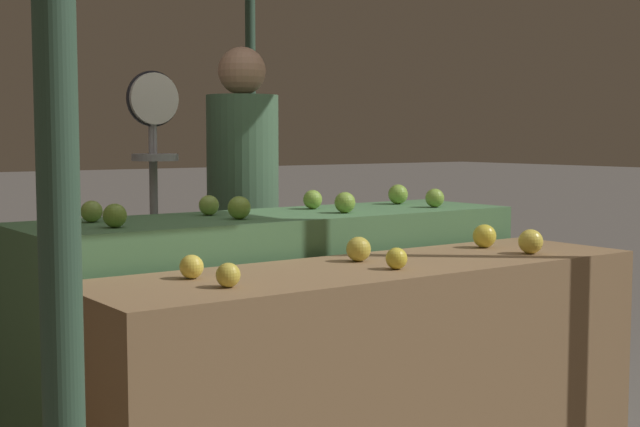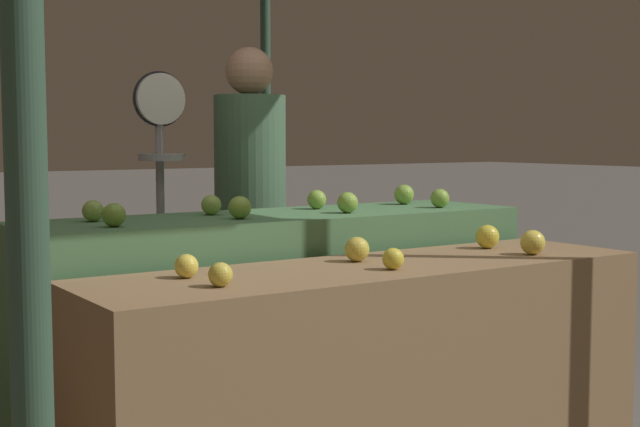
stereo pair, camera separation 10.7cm
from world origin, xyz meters
The scene contains 18 objects.
display_counter_front centered at (0.00, 0.00, 0.42)m, with size 2.00×0.55×0.84m, color olive.
display_counter_back centered at (0.00, 0.60, 0.48)m, with size 2.00×0.55×0.97m, color #4C7A4C.
apple_front_0 centered at (-0.62, -0.10, 0.88)m, with size 0.07×0.07×0.07m, color gold.
apple_front_1 centered at (-0.01, -0.11, 0.88)m, with size 0.07×0.07×0.07m, color gold.
apple_front_2 centered at (0.63, -0.11, 0.89)m, with size 0.09×0.09×0.09m, color yellow.
apple_front_3 centered at (-0.63, 0.10, 0.88)m, with size 0.07×0.07×0.07m, color yellow.
apple_front_4 centered at (0.00, 0.10, 0.88)m, with size 0.08×0.08×0.08m, color gold.
apple_front_5 centered at (0.62, 0.11, 0.89)m, with size 0.09×0.09×0.09m, color gold.
apple_back_0 centered at (-0.71, 0.48, 1.01)m, with size 0.08×0.08×0.08m, color #7AA338.
apple_back_1 centered at (-0.23, 0.50, 1.01)m, with size 0.08×0.08×0.08m, color #84AD3D.
apple_back_2 centered at (0.24, 0.49, 1.01)m, with size 0.08×0.08×0.08m, color #84AD3D.
apple_back_3 centered at (0.71, 0.49, 1.01)m, with size 0.08×0.08×0.08m, color #84AD3D.
apple_back_4 centered at (-0.70, 0.70, 1.00)m, with size 0.08×0.08×0.08m, color #8EB247.
apple_back_5 centered at (-0.24, 0.70, 1.01)m, with size 0.08×0.08×0.08m, color #8EB247.
apple_back_6 centered at (0.24, 0.72, 1.01)m, with size 0.08×0.08×0.08m, color #84AD3D.
apple_back_7 centered at (0.70, 0.71, 1.01)m, with size 0.09×0.09×0.09m, color #84AD3D.
produce_scale centered at (-0.19, 1.28, 1.10)m, with size 0.24×0.20×1.54m.
person_vendor_at_scale centered at (0.26, 1.29, 0.97)m, with size 0.44×0.44×1.67m.
Camera 1 is at (-1.85, -2.26, 1.26)m, focal length 50.00 mm.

